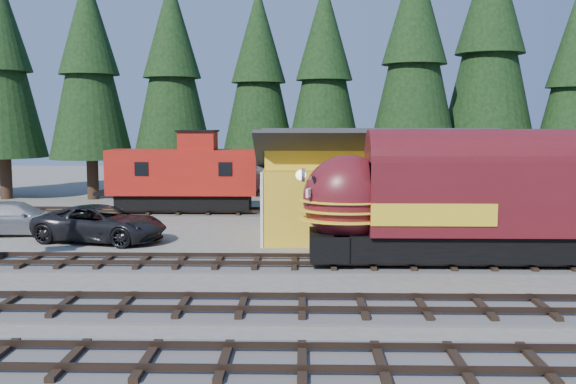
{
  "coord_description": "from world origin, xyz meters",
  "views": [
    {
      "loc": [
        -4.22,
        -20.76,
        5.65
      ],
      "look_at": [
        -4.75,
        4.0,
        2.91
      ],
      "focal_mm": 40.0,
      "sensor_mm": 36.0,
      "label": 1
    }
  ],
  "objects_px": {
    "caboose": "(185,175)",
    "pickup_truck_b": "(16,218)",
    "pickup_truck_a": "(101,223)",
    "depot": "(388,176)",
    "locomotive": "(483,206)"
  },
  "relations": [
    {
      "from": "depot",
      "to": "locomotive",
      "type": "height_order",
      "value": "depot"
    },
    {
      "from": "depot",
      "to": "caboose",
      "type": "relative_size",
      "value": 1.42
    },
    {
      "from": "caboose",
      "to": "pickup_truck_a",
      "type": "height_order",
      "value": "caboose"
    },
    {
      "from": "locomotive",
      "to": "pickup_truck_b",
      "type": "height_order",
      "value": "locomotive"
    },
    {
      "from": "caboose",
      "to": "pickup_truck_a",
      "type": "xyz_separation_m",
      "value": [
        -2.31,
        -9.18,
        -1.5
      ]
    },
    {
      "from": "depot",
      "to": "pickup_truck_a",
      "type": "xyz_separation_m",
      "value": [
        -13.66,
        -1.68,
        -2.1
      ]
    },
    {
      "from": "caboose",
      "to": "pickup_truck_b",
      "type": "xyz_separation_m",
      "value": [
        -7.14,
        -7.38,
        -1.54
      ]
    },
    {
      "from": "depot",
      "to": "pickup_truck_b",
      "type": "bearing_deg",
      "value": 179.62
    },
    {
      "from": "depot",
      "to": "locomotive",
      "type": "xyz_separation_m",
      "value": [
        2.8,
        -6.5,
        -0.58
      ]
    },
    {
      "from": "locomotive",
      "to": "pickup_truck_b",
      "type": "relative_size",
      "value": 2.62
    },
    {
      "from": "pickup_truck_a",
      "to": "caboose",
      "type": "bearing_deg",
      "value": -0.66
    },
    {
      "from": "pickup_truck_b",
      "to": "caboose",
      "type": "bearing_deg",
      "value": -53.25
    },
    {
      "from": "caboose",
      "to": "pickup_truck_a",
      "type": "relative_size",
      "value": 1.45
    },
    {
      "from": "depot",
      "to": "caboose",
      "type": "xyz_separation_m",
      "value": [
        -11.36,
        7.5,
        -0.61
      ]
    },
    {
      "from": "depot",
      "to": "pickup_truck_b",
      "type": "xyz_separation_m",
      "value": [
        -18.5,
        0.12,
        -2.14
      ]
    }
  ]
}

